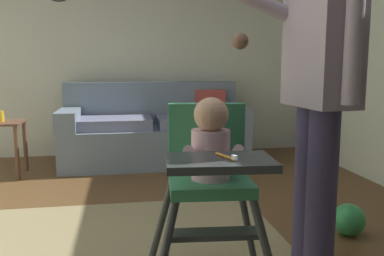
# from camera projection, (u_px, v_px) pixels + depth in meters

# --- Properties ---
(wall_far) EXTENTS (5.27, 0.06, 2.51)m
(wall_far) POSITION_uv_depth(u_px,v_px,m) (119.00, 47.00, 4.74)
(wall_far) COLOR silver
(wall_far) RESTS_ON ground
(couch) EXTENTS (1.93, 0.86, 0.86)m
(couch) POSITION_uv_depth(u_px,v_px,m) (154.00, 132.00, 4.44)
(couch) COLOR slate
(couch) RESTS_ON ground
(high_chair) EXTENTS (0.66, 0.76, 0.91)m
(high_chair) POSITION_uv_depth(u_px,v_px,m) (210.00, 162.00, 1.82)
(high_chair) COLOR #333839
(high_chair) RESTS_ON ground
(adult_standing) EXTENTS (0.53, 0.50, 1.64)m
(adult_standing) POSITION_uv_depth(u_px,v_px,m) (318.00, 90.00, 1.89)
(adult_standing) COLOR #40395C
(adult_standing) RESTS_ON ground
(toy_ball) EXTENTS (0.20, 0.20, 0.20)m
(toy_ball) POSITION_uv_depth(u_px,v_px,m) (349.00, 220.00, 2.53)
(toy_ball) COLOR green
(toy_ball) RESTS_ON ground
(side_table) EXTENTS (0.40, 0.40, 0.52)m
(side_table) POSITION_uv_depth(u_px,v_px,m) (1.00, 136.00, 3.85)
(side_table) COLOR brown
(side_table) RESTS_ON ground
(sippy_cup) EXTENTS (0.07, 0.07, 0.10)m
(sippy_cup) POSITION_uv_depth(u_px,v_px,m) (0.00, 116.00, 3.83)
(sippy_cup) COLOR gold
(sippy_cup) RESTS_ON side_table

